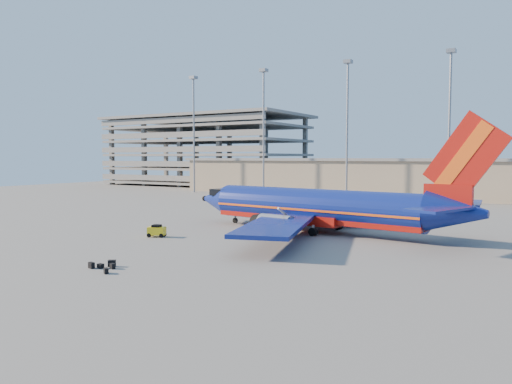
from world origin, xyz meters
TOP-DOWN VIEW (x-y plane):
  - ground at (0.00, 0.00)m, footprint 220.00×220.00m
  - terminal_building at (10.00, 58.00)m, footprint 122.00×16.00m
  - parking_garage at (-62.00, 74.05)m, footprint 62.00×32.00m
  - light_mast_row at (5.00, 46.00)m, footprint 101.60×1.60m
  - aircraft_main at (9.01, 0.70)m, footprint 38.86×37.18m
  - baggage_tug at (-5.06, -11.74)m, footprint 2.17×1.75m
  - luggage_pile at (2.15, -25.65)m, footprint 2.97×2.49m

SIDE VIEW (x-z plane):
  - ground at x=0.00m, z-range 0.00..0.00m
  - luggage_pile at x=2.15m, z-range -0.04..0.49m
  - baggage_tug at x=-5.06m, z-range 0.03..1.38m
  - aircraft_main at x=9.01m, z-range -3.78..9.41m
  - terminal_building at x=10.00m, z-range 0.07..8.57m
  - parking_garage at x=-62.00m, z-range 1.03..22.43m
  - light_mast_row at x=5.00m, z-range 3.23..31.88m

